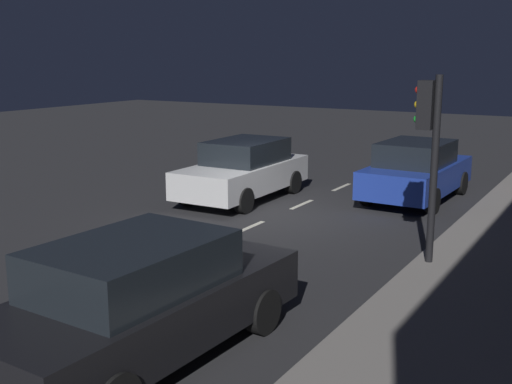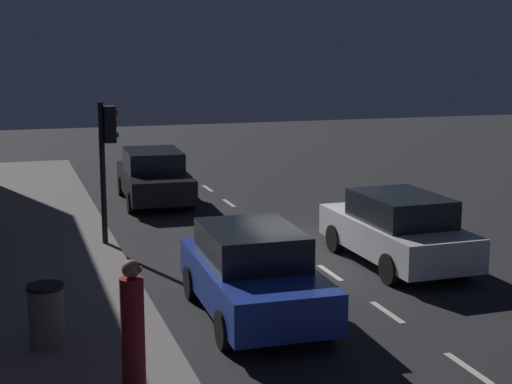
% 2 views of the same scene
% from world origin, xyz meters
% --- Properties ---
extents(ground_plane, '(60.00, 60.00, 0.00)m').
position_xyz_m(ground_plane, '(0.00, 0.00, 0.00)').
color(ground_plane, '#28282B').
extents(sidewalk, '(4.50, 32.00, 0.15)m').
position_xyz_m(sidewalk, '(6.25, 0.00, 0.07)').
color(sidewalk, gray).
rests_on(sidewalk, ground).
extents(lane_centre_line, '(0.12, 27.20, 0.01)m').
position_xyz_m(lane_centre_line, '(0.00, -1.00, 0.00)').
color(lane_centre_line, beige).
rests_on(lane_centre_line, ground).
extents(traffic_light, '(0.48, 0.32, 3.31)m').
position_xyz_m(traffic_light, '(4.14, -1.84, 2.47)').
color(traffic_light, black).
rests_on(traffic_light, sidewalk).
extents(parked_car_0, '(2.11, 4.64, 1.58)m').
position_xyz_m(parked_car_0, '(2.11, -7.12, 0.79)').
color(parked_car_0, black).
rests_on(parked_car_0, ground).
extents(parked_car_1, '(1.94, 4.33, 1.58)m').
position_xyz_m(parked_car_1, '(-1.65, 1.41, 0.79)').
color(parked_car_1, silver).
rests_on(parked_car_1, ground).
extents(parked_car_2, '(2.00, 4.24, 1.58)m').
position_xyz_m(parked_car_2, '(2.35, 3.63, 0.79)').
color(parked_car_2, '#1E389E').
rests_on(parked_car_2, ground).
extents(pedestrian_0, '(0.43, 0.43, 1.82)m').
position_xyz_m(pedestrian_0, '(4.90, 6.34, 1.01)').
color(pedestrian_0, maroon).
rests_on(pedestrian_0, sidewalk).
extents(trash_bin, '(0.57, 0.57, 0.99)m').
position_xyz_m(trash_bin, '(5.93, 4.39, 0.65)').
color(trash_bin, slate).
rests_on(trash_bin, sidewalk).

